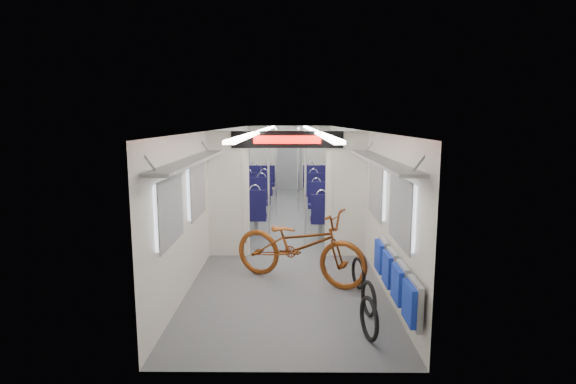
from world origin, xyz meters
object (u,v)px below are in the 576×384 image
object	(u,v)px
stanchion_near_left	(269,190)
seat_bay_near_right	(329,206)
bike_hoop_a	(369,321)
stanchion_near_right	(305,190)
bicycle	(299,245)
seat_bay_far_right	(319,184)
stanchion_far_left	(276,172)
bike_hoop_b	(369,300)
flip_bench	(395,276)
bike_hoop_c	(358,275)
stanchion_far_right	(298,170)
seat_bay_near_left	(249,202)
seat_bay_far_left	(259,184)

from	to	relation	value
stanchion_near_left	seat_bay_near_right	bearing A→B (deg)	48.94
bike_hoop_a	stanchion_near_right	world-z (taller)	stanchion_near_right
bicycle	seat_bay_far_right	distance (m)	6.91
seat_bay_far_right	stanchion_far_left	bearing A→B (deg)	-124.60
bike_hoop_b	seat_bay_near_right	bearing A→B (deg)	91.60
bike_hoop_a	seat_bay_far_right	distance (m)	8.77
stanchion_near_left	flip_bench	bearing A→B (deg)	-62.38
seat_bay_far_right	stanchion_near_left	distance (m)	5.18
bike_hoop_c	seat_bay_far_right	world-z (taller)	seat_bay_far_right
stanchion_near_right	stanchion_far_right	size ratio (longest dim) A/B	1.00
seat_bay_near_left	stanchion_near_left	bearing A→B (deg)	-72.98
bicycle	flip_bench	xyz separation A→B (m)	(1.16, -1.40, 0.00)
flip_bench	bike_hoop_a	xyz separation A→B (m)	(-0.39, -0.50, -0.35)
bike_hoop_c	seat_bay_near_left	size ratio (longest dim) A/B	0.21
bike_hoop_b	seat_bay_far_left	xyz separation A→B (m)	(-2.00, 8.28, 0.35)
bike_hoop_a	stanchion_far_right	world-z (taller)	stanchion_far_right
bicycle	bike_hoop_a	bearing A→B (deg)	-131.87
stanchion_far_right	bike_hoop_b	bearing A→B (deg)	-83.24
seat_bay_near_right	stanchion_far_right	xyz separation A→B (m)	(-0.67, 2.08, 0.61)
seat_bay_near_right	seat_bay_near_left	bearing A→B (deg)	169.14
flip_bench	bike_hoop_c	size ratio (longest dim) A/B	4.36
stanchion_near_right	stanchion_far_left	size ratio (longest dim) A/B	1.00
bike_hoop_b	bike_hoop_c	size ratio (longest dim) A/B	0.98
seat_bay_far_left	stanchion_near_right	bearing A→B (deg)	-76.10
stanchion_far_left	stanchion_far_right	size ratio (longest dim) A/B	1.00
seat_bay_near_left	stanchion_near_left	size ratio (longest dim) A/B	0.97
bicycle	seat_bay_far_right	world-z (taller)	bicycle
stanchion_near_left	stanchion_far_right	bearing A→B (deg)	79.93
stanchion_near_left	stanchion_near_right	world-z (taller)	same
bicycle	bike_hoop_c	world-z (taller)	bicycle
bicycle	flip_bench	size ratio (longest dim) A/B	1.06
stanchion_far_left	bike_hoop_a	bearing A→B (deg)	-79.52
stanchion_near_right	stanchion_far_right	xyz separation A→B (m)	(-0.08, 3.61, 0.00)
flip_bench	seat_bay_near_left	bearing A→B (deg)	113.99
seat_bay_far_left	flip_bench	bearing A→B (deg)	-74.79
bike_hoop_b	seat_bay_far_right	world-z (taller)	seat_bay_far_right
bike_hoop_a	stanchion_far_left	bearing A→B (deg)	100.48
flip_bench	bike_hoop_a	bearing A→B (deg)	-128.19
flip_bench	stanchion_far_right	bearing A→B (deg)	99.00
bike_hoop_c	seat_bay_far_left	xyz separation A→B (m)	(-2.01, 7.32, 0.34)
seat_bay_near_left	seat_bay_near_right	world-z (taller)	seat_bay_near_left
seat_bay_near_left	seat_bay_far_left	world-z (taller)	seat_bay_near_left
seat_bay_near_right	seat_bay_far_right	world-z (taller)	seat_bay_far_right
seat_bay_near_left	flip_bench	bearing A→B (deg)	-66.01
stanchion_near_left	bicycle	bearing A→B (deg)	-73.36
seat_bay_near_left	stanchion_far_right	distance (m)	2.18
seat_bay_far_right	stanchion_far_right	size ratio (longest dim) A/B	0.98
seat_bay_near_right	stanchion_far_right	bearing A→B (deg)	107.81
stanchion_far_left	seat_bay_near_left	bearing A→B (deg)	-115.20
bike_hoop_a	bicycle	bearing A→B (deg)	111.85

